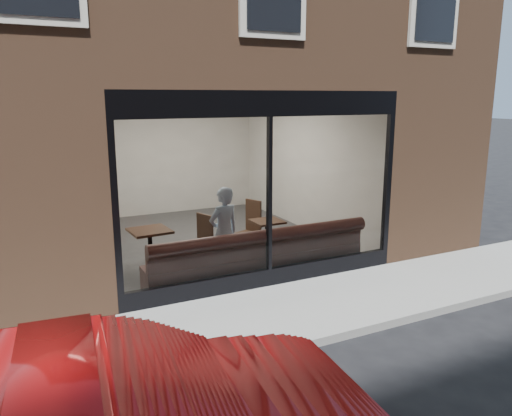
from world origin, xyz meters
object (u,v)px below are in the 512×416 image
banquette (258,266)px  cafe_chair_right (248,234)px  cafe_table_right (267,221)px  cafe_chair_left (198,253)px  person (224,233)px  cafe_table_left (150,231)px

banquette → cafe_chair_right: bearing=69.6°
banquette → cafe_table_right: 1.24m
cafe_table_right → cafe_chair_left: cafe_table_right is taller
cafe_chair_left → cafe_chair_right: size_ratio=1.03×
person → cafe_table_right: 1.30m
cafe_table_left → cafe_chair_right: bearing=16.1°
banquette → cafe_chair_left: size_ratio=9.20×
cafe_chair_left → banquette: bearing=102.2°
person → cafe_chair_left: bearing=-89.1°
cafe_table_left → cafe_chair_left: size_ratio=1.58×
person → cafe_chair_right: size_ratio=3.82×
banquette → cafe_chair_right: size_ratio=9.49×
banquette → cafe_chair_left: bearing=121.9°
cafe_chair_right → cafe_table_right: bearing=64.5°
cafe_table_left → person: bearing=-41.1°
cafe_table_right → cafe_chair_right: (0.05, 0.99, -0.50)m
banquette → cafe_table_left: 2.07m
banquette → person: 0.83m
cafe_table_left → cafe_chair_left: (0.86, -0.13, -0.50)m
person → cafe_chair_left: person is taller
banquette → cafe_table_right: bearing=54.5°
cafe_table_left → cafe_chair_right: (2.27, 0.65, -0.50)m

